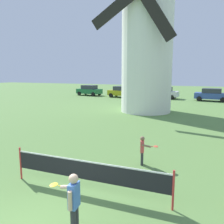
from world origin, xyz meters
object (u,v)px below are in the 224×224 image
at_px(player_far, 143,149).
at_px(parked_car_mustard, 122,92).
at_px(tennis_net, 87,171).
at_px(parked_car_silver, 163,92).
at_px(parked_car_green, 89,90).
at_px(parked_car_blue, 212,95).
at_px(windmill, 147,35).
at_px(player_near, 73,200).

relative_size(player_far, parked_car_mustard, 0.29).
distance_m(tennis_net, parked_car_silver, 26.78).
bearing_deg(player_far, parked_car_green, 121.39).
bearing_deg(parked_car_blue, tennis_net, -98.09).
bearing_deg(player_far, parked_car_blue, 83.40).
bearing_deg(parked_car_mustard, windmill, -60.45).
bearing_deg(parked_car_silver, parked_car_green, 179.81).
xyz_separation_m(player_far, parked_car_silver, (-3.44, 23.95, 0.16)).
distance_m(tennis_net, player_near, 1.85).
height_order(parked_car_green, parked_car_silver, same).
height_order(windmill, parked_car_blue, windmill).
distance_m(parked_car_green, parked_car_mustard, 5.63).
bearing_deg(parked_car_mustard, parked_car_silver, 7.48).
distance_m(windmill, player_near, 18.11).
height_order(player_far, parked_car_green, parked_car_green).
distance_m(parked_car_mustard, parked_car_blue, 11.75).
distance_m(windmill, parked_car_green, 17.45).
relative_size(tennis_net, parked_car_silver, 1.20).
distance_m(player_far, parked_car_blue, 23.36).
relative_size(player_far, parked_car_blue, 0.28).
bearing_deg(windmill, parked_car_blue, 62.26).
relative_size(windmill, player_near, 9.84).
bearing_deg(windmill, parked_car_silver, 92.33).
distance_m(player_near, parked_car_mustard, 29.00).
distance_m(player_far, parked_car_mustard, 24.92).
relative_size(windmill, tennis_net, 2.73).
bearing_deg(tennis_net, parked_car_mustard, 107.28).
height_order(windmill, parked_car_silver, windmill).
bearing_deg(tennis_net, windmill, 97.40).
height_order(tennis_net, parked_car_silver, parked_car_silver).
height_order(tennis_net, parked_car_green, parked_car_green).
bearing_deg(player_near, parked_car_mustard, 107.36).
xyz_separation_m(tennis_net, player_far, (1.00, 2.72, -0.04)).
relative_size(player_near, parked_car_silver, 0.33).
height_order(player_far, parked_car_blue, parked_car_blue).
height_order(player_near, parked_car_silver, parked_car_silver).
relative_size(parked_car_green, parked_car_silver, 0.94).
bearing_deg(player_far, tennis_net, -110.17).
bearing_deg(tennis_net, parked_car_blue, 81.91).
distance_m(tennis_net, parked_car_mustard, 27.16).
bearing_deg(parked_car_blue, player_near, -96.39).
bearing_deg(windmill, parked_car_green, 135.34).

